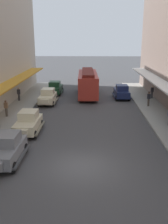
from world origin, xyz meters
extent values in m
plane|color=#424244|center=(0.00, 0.00, 0.00)|extent=(200.00, 200.00, 0.00)
cube|color=#19234C|center=(4.61, 18.73, 0.74)|extent=(1.80, 3.94, 0.80)
cube|color=#19234C|center=(4.62, 18.48, 1.49)|extent=(1.49, 1.74, 0.70)
cube|color=#8C9EA8|center=(4.62, 18.48, 1.49)|extent=(1.41, 1.70, 0.42)
cube|color=#19234C|center=(4.55, 20.86, 0.79)|extent=(0.94, 0.39, 0.52)
cube|color=black|center=(3.66, 18.71, 0.42)|extent=(0.33, 3.52, 0.12)
cube|color=black|center=(5.56, 18.76, 0.42)|extent=(0.33, 3.52, 0.12)
cylinder|color=black|center=(3.77, 20.08, 0.34)|extent=(0.24, 0.69, 0.68)
cylinder|color=black|center=(5.38, 20.12, 0.34)|extent=(0.24, 0.69, 0.68)
cylinder|color=black|center=(3.84, 17.35, 0.34)|extent=(0.24, 0.69, 0.68)
cylinder|color=black|center=(5.45, 17.39, 0.34)|extent=(0.24, 0.69, 0.68)
cube|color=#193D23|center=(-4.53, 21.34, 0.74)|extent=(1.76, 3.93, 0.80)
cube|color=#193D23|center=(-4.54, 21.09, 1.49)|extent=(1.47, 1.72, 0.70)
cube|color=#8C9EA8|center=(-4.54, 21.09, 1.49)|extent=(1.39, 1.69, 0.42)
cube|color=#193D23|center=(-4.50, 23.47, 0.79)|extent=(0.94, 0.37, 0.52)
cube|color=black|center=(-5.48, 21.35, 0.42)|extent=(0.29, 3.51, 0.12)
cube|color=black|center=(-3.58, 21.33, 0.42)|extent=(0.29, 3.51, 0.12)
cylinder|color=black|center=(-5.32, 22.72, 0.34)|extent=(0.23, 0.68, 0.68)
cylinder|color=black|center=(-3.71, 22.69, 0.34)|extent=(0.23, 0.68, 0.68)
cylinder|color=black|center=(-5.36, 19.99, 0.34)|extent=(0.23, 0.68, 0.68)
cylinder|color=black|center=(-3.75, 19.96, 0.34)|extent=(0.23, 0.68, 0.68)
cube|color=beige|center=(-4.64, 15.60, 0.74)|extent=(1.75, 3.92, 0.80)
cube|color=beige|center=(-4.63, 15.85, 1.49)|extent=(1.46, 1.72, 0.70)
cube|color=#8C9EA8|center=(-4.63, 15.85, 1.49)|extent=(1.39, 1.68, 0.42)
cube|color=beige|center=(-4.67, 13.47, 0.79)|extent=(0.94, 0.37, 0.52)
cube|color=#6D6856|center=(-3.69, 15.59, 0.42)|extent=(0.28, 3.51, 0.12)
cube|color=#6D6856|center=(-5.59, 15.61, 0.42)|extent=(0.28, 3.51, 0.12)
cylinder|color=black|center=(-3.85, 14.22, 0.34)|extent=(0.23, 0.68, 0.68)
cylinder|color=black|center=(-5.46, 14.24, 0.34)|extent=(0.23, 0.68, 0.68)
cylinder|color=black|center=(-3.81, 16.95, 0.34)|extent=(0.23, 0.68, 0.68)
cylinder|color=black|center=(-5.43, 16.97, 0.34)|extent=(0.23, 0.68, 0.68)
cube|color=beige|center=(-4.67, 5.79, 0.74)|extent=(1.71, 3.90, 0.80)
cube|color=beige|center=(-4.67, 6.04, 1.49)|extent=(1.44, 1.70, 0.70)
cube|color=#8C9EA8|center=(-4.67, 6.04, 1.49)|extent=(1.37, 1.67, 0.42)
cube|color=beige|center=(-4.68, 3.66, 0.79)|extent=(0.94, 0.36, 0.52)
cube|color=#6D6856|center=(-3.72, 5.79, 0.42)|extent=(0.25, 3.51, 0.12)
cube|color=#6D6856|center=(-5.62, 5.79, 0.42)|extent=(0.25, 3.51, 0.12)
cylinder|color=black|center=(-3.87, 4.42, 0.34)|extent=(0.22, 0.68, 0.68)
cylinder|color=black|center=(-5.48, 4.43, 0.34)|extent=(0.22, 0.68, 0.68)
cylinder|color=black|center=(-3.86, 7.15, 0.34)|extent=(0.22, 0.68, 0.68)
cylinder|color=black|center=(-5.48, 7.16, 0.34)|extent=(0.22, 0.68, 0.68)
cube|color=slate|center=(-4.80, 0.50, 0.74)|extent=(1.73, 3.91, 0.80)
cube|color=slate|center=(-4.80, 0.75, 1.49)|extent=(1.45, 1.71, 0.70)
cube|color=#8C9EA8|center=(-4.80, 0.75, 1.49)|extent=(1.38, 1.68, 0.42)
cube|color=#393A3D|center=(-3.85, 0.50, 0.42)|extent=(0.26, 3.51, 0.12)
cylinder|color=black|center=(-4.01, -0.87, 0.34)|extent=(0.22, 0.68, 0.68)
cylinder|color=black|center=(-3.99, 1.86, 0.34)|extent=(0.22, 0.68, 0.68)
cylinder|color=black|center=(-5.60, 1.87, 0.34)|extent=(0.22, 0.68, 0.68)
cube|color=#A52D23|center=(0.13, 20.26, 1.75)|extent=(2.77, 9.67, 2.70)
cube|color=#5B1913|center=(0.13, 20.26, 3.28)|extent=(1.75, 8.68, 0.36)
cube|color=#8C9EA8|center=(0.13, 20.26, 2.22)|extent=(2.78, 8.90, 0.95)
cube|color=black|center=(0.21, 17.38, 0.20)|extent=(2.03, 1.26, 0.40)
cube|color=black|center=(0.05, 23.13, 0.20)|extent=(2.03, 1.26, 0.40)
cylinder|color=#4C4238|center=(-7.88, 9.95, 0.57)|extent=(0.24, 0.24, 0.85)
cube|color=#8C6647|center=(-7.88, 9.95, 1.28)|extent=(0.36, 0.22, 0.56)
sphere|color=brown|center=(-7.88, 9.95, 1.68)|extent=(0.22, 0.22, 0.22)
cylinder|color=#4C4238|center=(7.21, 14.36, 0.57)|extent=(0.24, 0.24, 0.85)
cube|color=#26262D|center=(7.21, 14.36, 1.28)|extent=(0.36, 0.22, 0.56)
sphere|color=brown|center=(7.21, 14.36, 1.68)|extent=(0.22, 0.22, 0.22)
cylinder|color=black|center=(7.21, 14.36, 1.80)|extent=(0.28, 0.28, 0.04)
cylinder|color=#2D2D33|center=(-8.44, 16.63, 0.57)|extent=(0.24, 0.24, 0.85)
cube|color=#26262D|center=(-8.44, 16.63, 1.28)|extent=(0.36, 0.22, 0.56)
sphere|color=tan|center=(-8.44, 16.63, 1.68)|extent=(0.22, 0.22, 0.22)
cylinder|color=#2D2D33|center=(8.50, 18.34, 0.57)|extent=(0.24, 0.24, 0.85)
cube|color=#26262D|center=(8.50, 18.34, 1.28)|extent=(0.36, 0.22, 0.56)
sphere|color=beige|center=(8.50, 18.34, 1.68)|extent=(0.22, 0.22, 0.22)
camera|label=1|loc=(0.55, -14.30, 7.71)|focal=40.88mm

